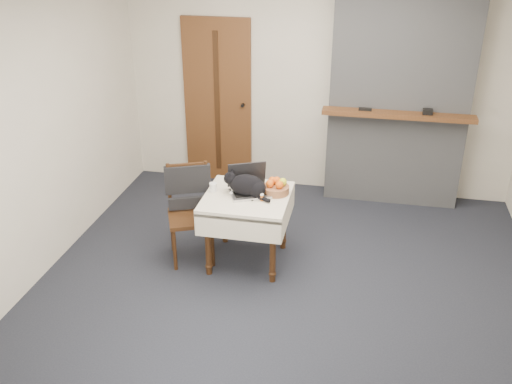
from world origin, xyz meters
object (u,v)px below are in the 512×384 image
door (218,102)px  side_table (247,206)px  cat (248,186)px  pill_bottle (262,197)px  chair (189,199)px  laptop (249,186)px  fruit_basket (276,187)px  cream_jar (213,187)px

door → side_table: door is taller
cat → pill_bottle: bearing=-23.4°
cat → pill_bottle: cat is taller
cat → chair: bearing=-176.5°
laptop → chair: laptop is taller
door → fruit_basket: (1.01, -1.70, -0.24)m
side_table → fruit_basket: size_ratio=3.11×
laptop → cream_jar: (-0.33, -0.05, -0.03)m
laptop → side_table: bearing=-115.1°
door → cat: bearing=-67.0°
door → side_table: (0.76, -1.81, -0.41)m
door → side_table: 2.00m
cream_jar → pill_bottle: size_ratio=1.18×
pill_bottle → chair: 0.75m
cream_jar → pill_bottle: bearing=-12.5°
door → chair: (0.19, -1.79, -0.40)m
fruit_basket → chair: bearing=-174.1°
chair → laptop: bearing=-17.5°
pill_bottle → fruit_basket: bearing=63.3°
door → laptop: (0.76, -1.73, -0.23)m
door → chair: door is taller
laptop → door: bearing=89.3°
side_table → pill_bottle: pill_bottle is taller
pill_bottle → chair: bearing=172.0°
door → cat: door is taller
side_table → cream_jar: bearing=175.0°
pill_bottle → fruit_basket: 0.21m
pill_bottle → door: bearing=115.9°
cream_jar → chair: (-0.24, -0.01, -0.14)m
cream_jar → chair: 0.28m
side_table → chair: bearing=177.7°
side_table → laptop: 0.19m
laptop → chair: size_ratio=0.48×
side_table → cream_jar: 0.36m
cream_jar → chair: size_ratio=0.09×
door → fruit_basket: 1.99m
side_table → cat: bearing=40.9°
cream_jar → door: bearing=103.6°
door → pill_bottle: 2.11m
cream_jar → fruit_basket: size_ratio=0.32×
pill_bottle → fruit_basket: size_ratio=0.27×
cat → chair: (-0.57, 0.02, -0.20)m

